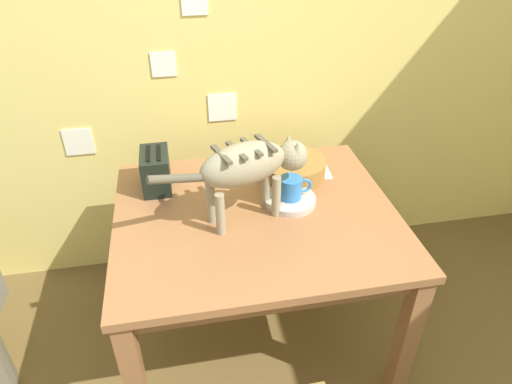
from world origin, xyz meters
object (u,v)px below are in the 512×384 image
Objects in this scene: cat at (251,165)px; magazine at (301,170)px; toaster at (156,170)px; dining_table at (256,229)px; saucer_bowl at (290,200)px; wicker_basket at (292,168)px; coffee_mug at (291,188)px; book_stack at (233,171)px.

cat reaches higher than magazine.
cat is 3.13× the size of toaster.
cat reaches higher than dining_table.
saucer_bowl is 0.22m from wicker_basket.
dining_table is 0.41m from magazine.
dining_table is 3.79× the size of wicker_basket.
magazine reaches higher than dining_table.
wicker_basket is 0.61m from toaster.
coffee_mug is at bearing -22.47° from toaster.
toaster is (-0.55, 0.23, 0.07)m from saucer_bowl.
coffee_mug is at bearing 14.07° from dining_table.
book_stack is 1.01× the size of toaster.
dining_table is 5.77× the size of toaster.
dining_table is at bearing -131.04° from wicker_basket.
cat is 0.49m from magazine.
coffee_mug reaches higher than magazine.
dining_table is 5.29× the size of saucer_bowl.
book_stack is 0.66× the size of wicker_basket.
magazine is (0.12, 0.25, -0.01)m from saucer_bowl.
toaster is at bearing -175.00° from magazine.
dining_table is at bearing -165.64° from saucer_bowl.
cat is 2.47× the size of magazine.
cat is at bearing -132.01° from wicker_basket.
magazine is 1.27× the size of toaster.
book_stack is (-0.32, 0.04, 0.01)m from magazine.
dining_table is 0.33m from cat.
cat is 0.29m from saucer_bowl.
saucer_bowl is 0.72× the size of wicker_basket.
saucer_bowl is 0.60m from toaster.
saucer_bowl is 0.35m from book_stack.
saucer_bowl is at bearing -106.45° from wicker_basket.
cat reaches higher than coffee_mug.
toaster is (-0.35, -0.06, 0.07)m from book_stack.
saucer_bowl is 1.09× the size of toaster.
toaster is (-0.61, 0.02, 0.04)m from wicker_basket.
saucer_bowl is 0.28m from magazine.
cat is at bearing -162.07° from saucer_bowl.
dining_table is at bearing -130.23° from magazine.
book_stack reaches higher than dining_table.
cat is 2.05× the size of wicker_basket.
wicker_basket reaches higher than dining_table.
magazine is 1.25× the size of book_stack.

